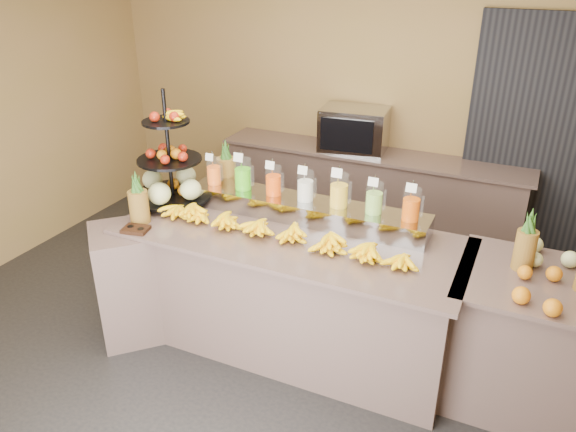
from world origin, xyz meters
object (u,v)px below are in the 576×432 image
Objects in this scene: banana_heap at (278,227)px; condiment_caddy at (136,229)px; right_fruit_pile at (550,275)px; oven_warmer at (354,129)px; pitcher_tray at (305,209)px; fruit_stand at (175,175)px.

condiment_caddy is (-0.96, -0.35, -0.06)m from banana_heap.
right_fruit_pile is at bearing 2.97° from banana_heap.
oven_warmer reaches higher than right_fruit_pile.
pitcher_tray is 1.07m from fruit_stand.
banana_heap is at bearing -177.03° from right_fruit_pile.
pitcher_tray is at bearing 34.46° from condiment_caddy.
pitcher_tray is at bearing 80.41° from banana_heap.
condiment_caddy is (-1.02, -0.70, -0.06)m from pitcher_tray.
banana_heap is 2.21× the size of fruit_stand.
condiment_caddy is at bearing -67.17° from fruit_stand.
oven_warmer is at bearing 70.72° from condiment_caddy.
fruit_stand reaches higher than oven_warmer.
oven_warmer is at bearing 84.66° from fruit_stand.
fruit_stand is 2.74m from right_fruit_pile.
right_fruit_pile reaches higher than pitcher_tray.
oven_warmer is at bearing 93.70° from banana_heap.
right_fruit_pile is at bearing -8.66° from pitcher_tray.
fruit_stand is (-0.99, 0.21, 0.16)m from banana_heap.
condiment_caddy is 0.36× the size of right_fruit_pile.
pitcher_tray is 2.89× the size of oven_warmer.
pitcher_tray is at bearing 171.34° from right_fruit_pile.
oven_warmer is at bearing 134.20° from right_fruit_pile.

